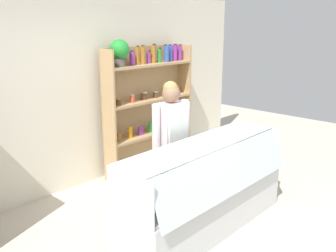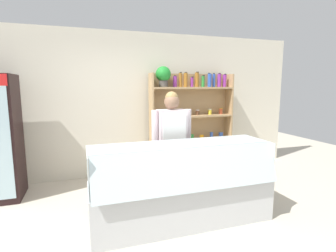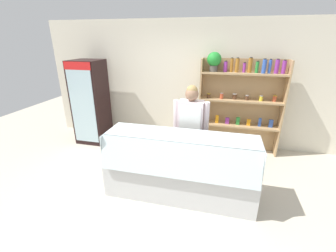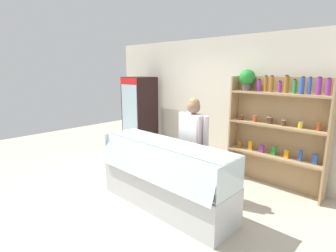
{
  "view_description": "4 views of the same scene",
  "coord_description": "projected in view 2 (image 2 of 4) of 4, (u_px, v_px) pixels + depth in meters",
  "views": [
    {
      "loc": [
        -2.93,
        -2.3,
        2.27
      ],
      "look_at": [
        0.06,
        0.48,
        1.15
      ],
      "focal_mm": 40.0,
      "sensor_mm": 36.0,
      "label": 1
    },
    {
      "loc": [
        -0.96,
        -2.87,
        1.7
      ],
      "look_at": [
        0.11,
        0.38,
        1.18
      ],
      "focal_mm": 28.0,
      "sensor_mm": 36.0,
      "label": 2
    },
    {
      "loc": [
        0.71,
        -2.87,
        2.31
      ],
      "look_at": [
        -0.15,
        0.6,
        0.91
      ],
      "focal_mm": 24.0,
      "sensor_mm": 36.0,
      "label": 3
    },
    {
      "loc": [
        2.78,
        -2.6,
        2.07
      ],
      "look_at": [
        -0.12,
        0.39,
        1.16
      ],
      "focal_mm": 28.0,
      "sensor_mm": 36.0,
      "label": 4
    }
  ],
  "objects": [
    {
      "name": "back_wall",
      "position": [
        134.0,
        105.0,
        5.04
      ],
      "size": [
        6.8,
        0.1,
        2.7
      ],
      "primitive_type": "cube",
      "color": "silver",
      "rests_on": "ground"
    },
    {
      "name": "deli_display_case",
      "position": [
        181.0,
        198.0,
        3.27
      ],
      "size": [
        2.24,
        0.72,
        1.01
      ],
      "color": "silver",
      "rests_on": "ground"
    },
    {
      "name": "ground_plane",
      "position": [
        169.0,
        224.0,
        3.25
      ],
      "size": [
        12.0,
        12.0,
        0.0
      ],
      "primitive_type": "plane",
      "color": "beige"
    },
    {
      "name": "shelving_unit",
      "position": [
        188.0,
        113.0,
        5.12
      ],
      "size": [
        1.66,
        0.29,
        2.06
      ],
      "color": "tan",
      "rests_on": "ground"
    },
    {
      "name": "shop_clerk",
      "position": [
        172.0,
        139.0,
        3.74
      ],
      "size": [
        0.59,
        0.25,
        1.63
      ],
      "color": "#383D51",
      "rests_on": "ground"
    }
  ]
}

